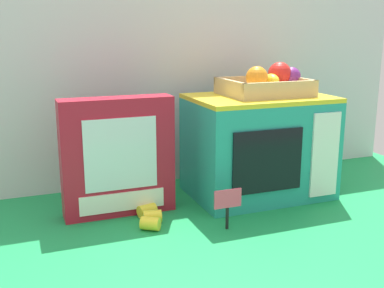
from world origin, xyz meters
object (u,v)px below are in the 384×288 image
cookie_set_box (118,157)px  toy_microwave (258,146)px  food_groups_crate (268,84)px  loose_toy_banana (150,217)px  price_sign (228,203)px

cookie_set_box → toy_microwave: bearing=0.4°
food_groups_crate → cookie_set_box: food_groups_crate is taller
toy_microwave → loose_toy_banana: 0.39m
toy_microwave → price_sign: 0.29m
toy_microwave → loose_toy_banana: (-0.35, -0.10, -0.13)m
toy_microwave → price_sign: size_ratio=3.85×
price_sign → cookie_set_box: bearing=138.2°
toy_microwave → price_sign: bearing=-133.5°
cookie_set_box → price_sign: size_ratio=3.04×
food_groups_crate → price_sign: size_ratio=2.34×
cookie_set_box → price_sign: bearing=-41.8°
toy_microwave → food_groups_crate: size_ratio=1.64×
price_sign → loose_toy_banana: price_sign is taller
loose_toy_banana → food_groups_crate: bearing=15.8°
food_groups_crate → cookie_set_box: 0.47m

